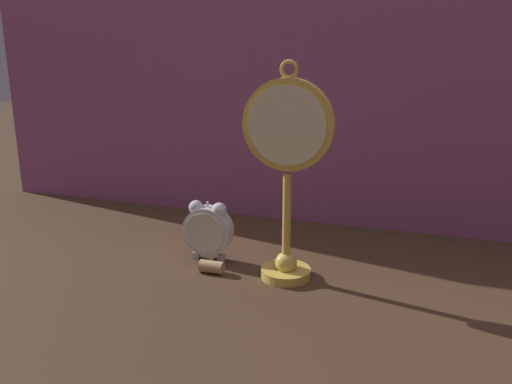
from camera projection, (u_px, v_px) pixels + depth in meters
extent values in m
plane|color=#422D1E|center=(242.00, 279.00, 0.97)|extent=(4.00, 4.00, 0.00)
cube|color=#8E4C7F|center=(293.00, 69.00, 1.17)|extent=(1.42, 0.01, 0.65)
cylinder|color=gold|center=(286.00, 273.00, 0.97)|extent=(0.09, 0.09, 0.02)
sphere|color=gold|center=(286.00, 263.00, 0.97)|extent=(0.04, 0.04, 0.04)
cylinder|color=gold|center=(287.00, 222.00, 0.95)|extent=(0.01, 0.01, 0.17)
cylinder|color=gold|center=(288.00, 125.00, 0.90)|extent=(0.15, 0.02, 0.15)
cylinder|color=beige|center=(287.00, 126.00, 0.89)|extent=(0.13, 0.00, 0.13)
torus|color=gold|center=(289.00, 69.00, 0.88)|extent=(0.03, 0.01, 0.03)
cube|color=silver|center=(196.00, 255.00, 1.06)|extent=(0.01, 0.01, 0.01)
cube|color=silver|center=(221.00, 258.00, 1.04)|extent=(0.01, 0.01, 0.01)
cylinder|color=silver|center=(208.00, 230.00, 1.03)|extent=(0.09, 0.03, 0.09)
cylinder|color=beige|center=(205.00, 233.00, 1.02)|extent=(0.07, 0.00, 0.07)
sphere|color=silver|center=(196.00, 208.00, 1.03)|extent=(0.03, 0.03, 0.03)
sphere|color=silver|center=(219.00, 210.00, 1.02)|extent=(0.03, 0.03, 0.03)
cylinder|color=silver|center=(208.00, 206.00, 1.02)|extent=(0.00, 0.00, 0.02)
cylinder|color=tan|center=(212.00, 267.00, 0.99)|extent=(0.04, 0.02, 0.02)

